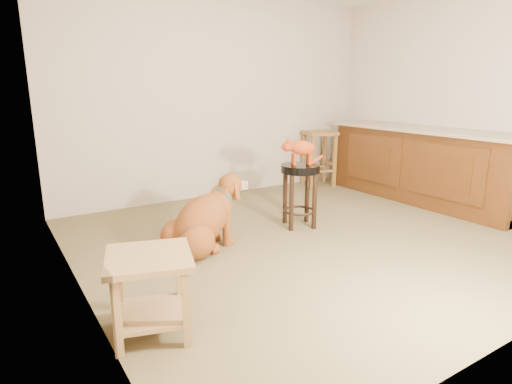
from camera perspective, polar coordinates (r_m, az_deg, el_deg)
floor at (r=4.34m, az=8.50°, el=-5.65°), size 4.50×4.00×0.01m
room_shell at (r=4.10m, az=9.38°, el=17.01°), size 4.54×4.04×2.62m
cabinet_run at (r=5.83m, az=21.29°, el=3.10°), size 0.70×2.56×0.94m
padded_stool at (r=4.46m, az=5.88°, el=1.22°), size 0.44×0.44×0.66m
wood_stool at (r=6.40m, az=8.35°, el=4.61°), size 0.54×0.54×0.80m
side_table at (r=2.63m, az=-13.92°, el=-11.62°), size 0.61×0.61×0.50m
golden_retriever at (r=3.88m, az=-7.17°, el=-3.98°), size 1.07×0.62×0.70m
tabby_kitten at (r=4.39m, az=5.85°, el=5.76°), size 0.48×0.24×0.31m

